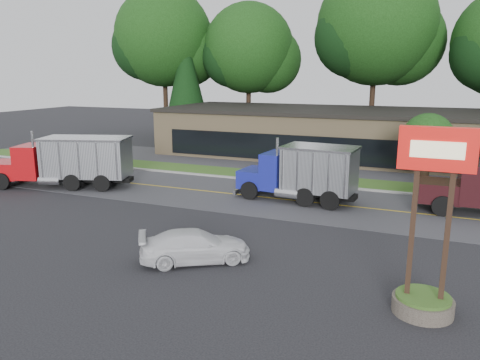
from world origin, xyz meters
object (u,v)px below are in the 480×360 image
object	(u,v)px
dump_truck_blue	(303,172)
bilo_sign	(427,253)
dump_truck_red	(68,160)
rally_car	(195,246)

from	to	relation	value
dump_truck_blue	bilo_sign	bearing A→B (deg)	125.74
bilo_sign	dump_truck_red	distance (m)	24.38
bilo_sign	dump_truck_red	size ratio (longest dim) A/B	0.61
dump_truck_red	rally_car	xyz separation A→B (m)	(13.92, -8.13, -1.16)
bilo_sign	dump_truck_blue	distance (m)	13.63
bilo_sign	dump_truck_red	xyz separation A→B (m)	(-22.63, 9.09, -0.21)
dump_truck_red	rally_car	bearing A→B (deg)	131.80
dump_truck_blue	rally_car	xyz separation A→B (m)	(-1.60, -10.68, -1.15)
bilo_sign	rally_car	bearing A→B (deg)	173.71
dump_truck_red	rally_car	distance (m)	16.16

